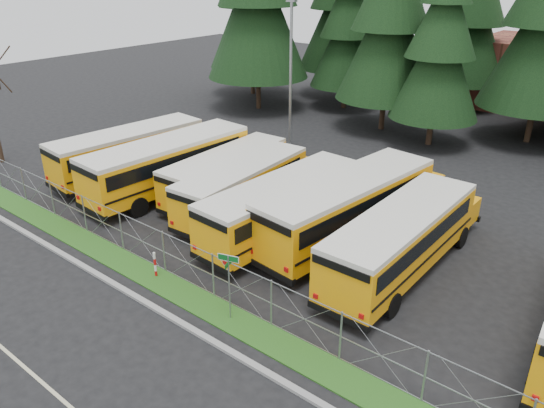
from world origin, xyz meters
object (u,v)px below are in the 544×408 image
at_px(bus_4, 288,207).
at_px(bus_5, 353,208).
at_px(light_standard, 291,70).
at_px(street_sign, 229,273).
at_px(bus_1, 174,166).
at_px(bus_3, 247,187).
at_px(bus_2, 230,174).
at_px(striped_bollard, 155,265).
at_px(bus_0, 135,153).
at_px(bus_6, 405,240).

relative_size(bus_4, bus_5, 0.91).
bearing_deg(light_standard, street_sign, -58.82).
relative_size(bus_1, street_sign, 4.32).
bearing_deg(bus_5, light_standard, 145.64).
distance_m(bus_3, bus_5, 6.13).
xyz_separation_m(bus_2, bus_5, (8.20, -0.11, 0.29)).
bearing_deg(bus_3, street_sign, -56.06).
xyz_separation_m(street_sign, light_standard, (-10.84, 17.91, 3.47)).
distance_m(bus_5, street_sign, 8.49).
distance_m(bus_1, bus_5, 11.24).
distance_m(bus_2, bus_4, 5.76).
xyz_separation_m(bus_5, striped_bollard, (-4.68, -8.34, -1.01)).
bearing_deg(bus_0, light_standard, 74.90).
height_order(bus_3, street_sign, street_sign).
relative_size(bus_2, striped_bollard, 8.44).
bearing_deg(striped_bollard, light_standard, 109.54).
bearing_deg(striped_bollard, bus_0, 145.85).
relative_size(bus_2, bus_3, 0.98).
bearing_deg(street_sign, bus_1, 147.46).
relative_size(bus_4, light_standard, 1.11).
relative_size(bus_3, bus_5, 0.84).
distance_m(street_sign, striped_bollard, 4.75).
xyz_separation_m(bus_0, bus_5, (15.03, 1.32, 0.12)).
height_order(bus_2, bus_4, bus_4).
distance_m(bus_5, bus_6, 3.51).
xyz_separation_m(bus_2, striped_bollard, (3.52, -8.45, -0.73)).
distance_m(bus_2, striped_bollard, 9.18).
bearing_deg(striped_bollard, bus_6, 41.94).
height_order(bus_3, striped_bollard, bus_3).
xyz_separation_m(bus_2, bus_4, (5.51, -1.69, 0.15)).
height_order(bus_1, bus_5, bus_5).
distance_m(bus_0, bus_3, 8.97).
distance_m(bus_1, bus_2, 3.35).
height_order(bus_0, bus_6, bus_6).
xyz_separation_m(bus_1, bus_6, (14.46, 0.30, -0.09)).
relative_size(bus_2, street_sign, 3.61).
xyz_separation_m(bus_3, striped_bollard, (1.39, -7.53, -0.76)).
xyz_separation_m(bus_6, street_sign, (-3.46, -7.32, 0.53)).
bearing_deg(striped_bollard, bus_5, 60.70).
bearing_deg(bus_0, bus_6, 6.00).
distance_m(bus_1, striped_bollard, 9.49).
distance_m(bus_2, bus_6, 11.58).
bearing_deg(street_sign, bus_3, 127.65).
xyz_separation_m(bus_3, bus_5, (6.07, 0.81, 0.25)).
bearing_deg(bus_1, bus_6, 4.33).
height_order(bus_6, light_standard, light_standard).
xyz_separation_m(bus_1, bus_3, (5.08, 0.66, -0.23)).
bearing_deg(bus_2, striped_bollard, -69.99).
distance_m(bus_0, street_sign, 16.51).
xyz_separation_m(bus_2, bus_6, (11.51, -1.27, 0.17)).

